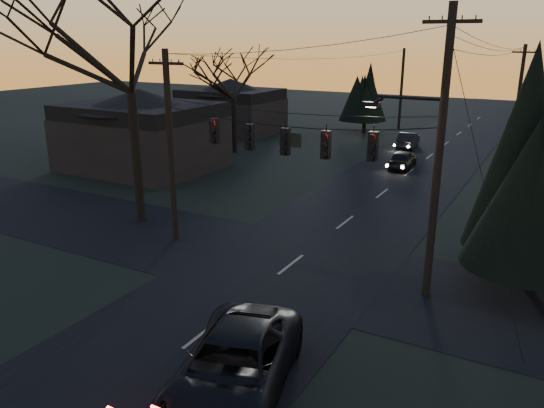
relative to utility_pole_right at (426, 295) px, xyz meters
The scene contains 17 objects.
ground_plane 11.41m from the utility_pole_right, 118.81° to the right, with size 160.00×160.00×0.00m, color black.
main_road 11.41m from the utility_pole_right, 118.81° to the left, with size 8.00×120.00×0.02m, color black.
cross_road 5.50m from the utility_pole_right, behind, with size 60.00×7.00×0.02m, color black.
utility_pole_right is the anchor object (origin of this frame).
utility_pole_left 11.50m from the utility_pole_right, behind, with size 1.80×0.30×8.50m, color black, non-canonical shape.
utility_pole_far_r 28.00m from the utility_pole_right, 90.00° to the left, with size 1.80×0.30×8.50m, color black, non-canonical shape.
utility_pole_far_l 37.79m from the utility_pole_right, 107.72° to the left, with size 0.30×0.30×8.00m, color black, non-canonical shape.
span_signal_assembly 7.73m from the utility_pole_right, behind, with size 11.50×0.44×1.66m.
bare_tree_left 17.32m from the utility_pole_right, behind, with size 9.71×9.71×12.88m.
evergreen_right 6.08m from the utility_pole_right, 40.67° to the left, with size 4.67×4.67×7.83m.
bare_tree_dist 27.35m from the utility_pole_right, 137.98° to the left, with size 7.80×7.80×8.62m.
evergreen_dist 35.41m from the utility_pole_right, 113.33° to the left, with size 3.50×3.50×6.09m.
house_left_near 24.78m from the utility_pole_right, 156.04° to the left, with size 10.00×8.00×5.60m.
house_left_far 36.51m from the utility_pole_right, 134.44° to the left, with size 9.00×7.00×5.20m.
suv_near 8.67m from the utility_pole_right, 110.29° to the right, with size 2.71×5.87×1.63m, color black.
sedan_oncoming_a 20.02m from the utility_pole_right, 108.35° to the left, with size 1.53×3.81×1.30m, color black.
sedan_oncoming_b 27.65m from the utility_pole_right, 106.70° to the left, with size 1.40×4.02×1.32m, color black.
Camera 1 is at (9.08, -7.88, 8.90)m, focal length 35.00 mm.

